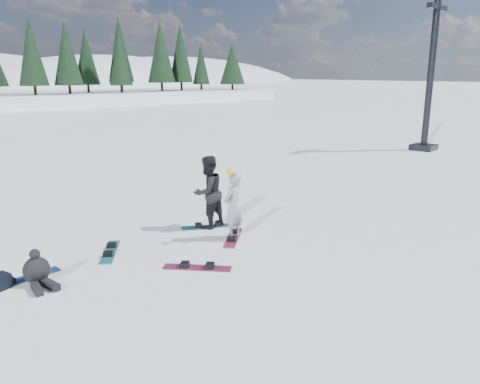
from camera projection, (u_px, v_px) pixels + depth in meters
name	position (u px, v px, depth m)	size (l,w,h in m)	color
ground	(283.00, 228.00, 12.96)	(420.00, 420.00, 0.00)	white
lift_tower	(429.00, 90.00, 25.22)	(2.23, 1.37, 8.07)	black
snowboarder_woman	(233.00, 206.00, 11.93)	(0.74, 0.61, 1.89)	#9C9CA1
snowboarder_man	(208.00, 192.00, 12.78)	(0.98, 0.76, 2.02)	black
seated_rider	(37.00, 271.00, 9.45)	(0.57, 0.90, 0.75)	black
snowboard_woman	(233.00, 238.00, 12.15)	(1.50, 0.28, 0.03)	#9E2240
snowboard_man	(209.00, 227.00, 13.02)	(1.50, 0.28, 0.03)	#187884
snowboard_loose_a	(110.00, 252.00, 11.19)	(1.50, 0.28, 0.03)	teal
snowboard_loose_b	(197.00, 268.00, 10.29)	(1.50, 0.28, 0.03)	maroon
snowboard_loose_c	(24.00, 279.00, 9.72)	(1.50, 0.28, 0.03)	navy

